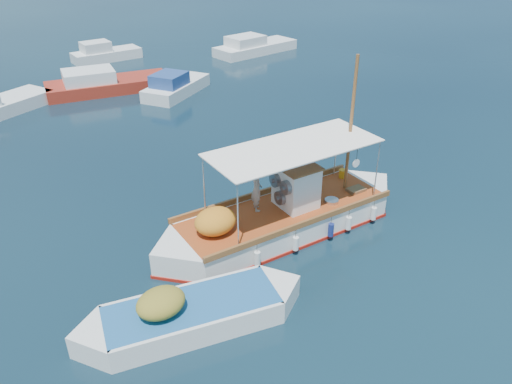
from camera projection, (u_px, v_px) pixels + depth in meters
ground at (282, 223)px, 19.79m from camera, size 160.00×160.00×0.00m
fishing_caique at (282, 218)px, 19.03m from camera, size 10.75×3.91×6.60m
dinghy at (190, 316)px, 14.73m from camera, size 6.74×3.41×1.72m
bg_boat_n at (105, 84)px, 34.10m from camera, size 8.64×4.82×1.80m
bg_boat_ne at (175, 87)px, 33.55m from camera, size 5.82×4.44×1.80m
bg_boat_e at (253, 47)px, 43.46m from camera, size 7.68×2.82×1.80m
bg_boat_far_n at (105, 54)px, 41.35m from camera, size 5.63×2.36×1.80m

